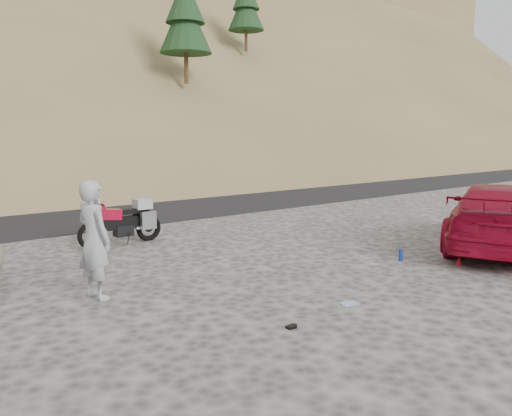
{
  "coord_description": "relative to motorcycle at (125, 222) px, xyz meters",
  "views": [
    {
      "loc": [
        -5.04,
        -7.2,
        2.56
      ],
      "look_at": [
        1.4,
        1.01,
        1.0
      ],
      "focal_mm": 35.0,
      "sensor_mm": 36.0,
      "label": 1
    }
  ],
  "objects": [
    {
      "name": "gear_funnel",
      "position": [
        4.4,
        -5.85,
        -0.44
      ],
      "size": [
        0.15,
        0.15,
        0.17
      ],
      "primitive_type": "cone",
      "rotation": [
        0.0,
        0.0,
        0.17
      ],
      "color": "#B20B18",
      "rests_on": "ground"
    },
    {
      "name": "motorcycle",
      "position": [
        0.0,
        0.0,
        0.0
      ],
      "size": [
        2.07,
        0.63,
        1.23
      ],
      "rotation": [
        0.0,
        0.0,
        0.03
      ],
      "color": "black",
      "rests_on": "ground"
    },
    {
      "name": "red_car",
      "position": [
        6.41,
        -5.62,
        -0.52
      ],
      "size": [
        5.46,
        3.97,
        1.47
      ],
      "primitive_type": "imported",
      "rotation": [
        0.0,
        0.0,
        2.0
      ],
      "color": "maroon",
      "rests_on": "ground"
    },
    {
      "name": "gear_glove_a",
      "position": [
        -0.39,
        -6.22,
        -0.51
      ],
      "size": [
        0.13,
        0.09,
        0.04
      ],
      "primitive_type": "cube",
      "rotation": [
        0.0,
        0.0,
        -0.01
      ],
      "color": "black",
      "rests_on": "ground"
    },
    {
      "name": "road",
      "position": [
        0.38,
        5.31,
        -0.52
      ],
      "size": [
        120.0,
        7.0,
        0.05
      ],
      "primitive_type": "cube",
      "color": "black",
      "rests_on": "ground"
    },
    {
      "name": "gear_glove_b",
      "position": [
        -0.34,
        -6.21,
        -0.51
      ],
      "size": [
        0.13,
        0.13,
        0.03
      ],
      "primitive_type": "cube",
      "rotation": [
        0.0,
        0.0,
        0.71
      ],
      "color": "black",
      "rests_on": "ground"
    },
    {
      "name": "ground",
      "position": [
        0.38,
        -3.69,
        -0.52
      ],
      "size": [
        140.0,
        140.0,
        0.0
      ],
      "primitive_type": "plane",
      "color": "#3E3C39",
      "rests_on": "ground"
    },
    {
      "name": "gear_bottle",
      "position": [
        3.74,
        -4.96,
        -0.4
      ],
      "size": [
        0.11,
        0.11,
        0.25
      ],
      "primitive_type": "cylinder",
      "rotation": [
        0.0,
        0.0,
        -0.34
      ],
      "color": "navy",
      "rests_on": "ground"
    },
    {
      "name": "gear_blue_cloth",
      "position": [
        0.95,
        -6.05,
        -0.52
      ],
      "size": [
        0.31,
        0.26,
        0.01
      ],
      "primitive_type": "cube",
      "rotation": [
        0.0,
        0.0,
        -0.25
      ],
      "color": "#85A5CE",
      "rests_on": "ground"
    },
    {
      "name": "man",
      "position": [
        -1.96,
        -3.4,
        -0.52
      ],
      "size": [
        0.59,
        0.76,
        1.87
      ],
      "primitive_type": "imported",
      "rotation": [
        0.0,
        0.0,
        1.79
      ],
      "color": "#9A9AA0",
      "rests_on": "ground"
    }
  ]
}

